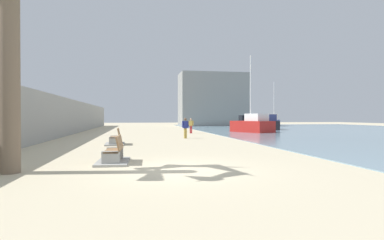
{
  "coord_description": "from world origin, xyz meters",
  "views": [
    {
      "loc": [
        -1.16,
        -9.78,
        1.66
      ],
      "look_at": [
        3.51,
        16.74,
        1.38
      ],
      "focal_mm": 29.41,
      "sensor_mm": 36.0,
      "label": 1
    }
  ],
  "objects_px": {
    "boat_outer": "(274,121)",
    "person_walking": "(191,125)",
    "bench_far": "(115,141)",
    "bench_near": "(114,156)",
    "boat_far_right": "(270,124)",
    "boat_far_left": "(243,123)",
    "person_standing": "(185,127)",
    "boat_distant": "(253,125)"
  },
  "relations": [
    {
      "from": "bench_near",
      "to": "boat_outer",
      "type": "height_order",
      "value": "boat_outer"
    },
    {
      "from": "boat_far_left",
      "to": "boat_far_right",
      "type": "distance_m",
      "value": 8.23
    },
    {
      "from": "boat_outer",
      "to": "person_walking",
      "type": "bearing_deg",
      "value": -131.83
    },
    {
      "from": "person_standing",
      "to": "boat_far_right",
      "type": "distance_m",
      "value": 19.07
    },
    {
      "from": "boat_distant",
      "to": "boat_far_right",
      "type": "height_order",
      "value": "boat_distant"
    },
    {
      "from": "person_walking",
      "to": "boat_far_left",
      "type": "height_order",
      "value": "boat_far_left"
    },
    {
      "from": "boat_distant",
      "to": "person_standing",
      "type": "bearing_deg",
      "value": -137.41
    },
    {
      "from": "bench_far",
      "to": "boat_distant",
      "type": "bearing_deg",
      "value": 42.5
    },
    {
      "from": "boat_distant",
      "to": "boat_far_left",
      "type": "distance_m",
      "value": 15.03
    },
    {
      "from": "bench_far",
      "to": "person_walking",
      "type": "relative_size",
      "value": 1.41
    },
    {
      "from": "bench_near",
      "to": "boat_outer",
      "type": "bearing_deg",
      "value": 58.44
    },
    {
      "from": "person_walking",
      "to": "boat_far_right",
      "type": "height_order",
      "value": "boat_far_right"
    },
    {
      "from": "boat_outer",
      "to": "bench_near",
      "type": "bearing_deg",
      "value": -121.56
    },
    {
      "from": "person_walking",
      "to": "boat_far_left",
      "type": "distance_m",
      "value": 18.5
    },
    {
      "from": "bench_near",
      "to": "person_walking",
      "type": "xyz_separation_m",
      "value": [
        6.13,
        19.18,
        0.63
      ]
    },
    {
      "from": "bench_near",
      "to": "boat_far_right",
      "type": "height_order",
      "value": "boat_far_right"
    },
    {
      "from": "bench_far",
      "to": "boat_outer",
      "type": "bearing_deg",
      "value": 52.2
    },
    {
      "from": "boat_far_right",
      "to": "person_walking",
      "type": "bearing_deg",
      "value": -148.92
    },
    {
      "from": "person_walking",
      "to": "boat_outer",
      "type": "bearing_deg",
      "value": 48.17
    },
    {
      "from": "bench_far",
      "to": "boat_far_left",
      "type": "distance_m",
      "value": 31.78
    },
    {
      "from": "bench_near",
      "to": "boat_outer",
      "type": "distance_m",
      "value": 46.15
    },
    {
      "from": "bench_far",
      "to": "bench_near",
      "type": "bearing_deg",
      "value": -86.66
    },
    {
      "from": "person_walking",
      "to": "boat_far_right",
      "type": "xyz_separation_m",
      "value": [
        11.36,
        6.85,
        -0.09
      ]
    },
    {
      "from": "bench_far",
      "to": "person_standing",
      "type": "distance_m",
      "value": 6.69
    },
    {
      "from": "person_standing",
      "to": "boat_distant",
      "type": "bearing_deg",
      "value": 42.59
    },
    {
      "from": "bench_near",
      "to": "bench_far",
      "type": "relative_size",
      "value": 1.0
    },
    {
      "from": "bench_near",
      "to": "boat_far_left",
      "type": "bearing_deg",
      "value": 63.75
    },
    {
      "from": "person_standing",
      "to": "bench_far",
      "type": "bearing_deg",
      "value": -137.65
    },
    {
      "from": "bench_near",
      "to": "boat_far_right",
      "type": "xyz_separation_m",
      "value": [
        17.49,
        26.03,
        0.53
      ]
    },
    {
      "from": "person_walking",
      "to": "person_standing",
      "type": "height_order",
      "value": "person_standing"
    },
    {
      "from": "bench_near",
      "to": "person_standing",
      "type": "relative_size",
      "value": 1.36
    },
    {
      "from": "bench_near",
      "to": "bench_far",
      "type": "xyz_separation_m",
      "value": [
        -0.44,
        7.6,
        0.0
      ]
    },
    {
      "from": "person_standing",
      "to": "boat_far_left",
      "type": "xyz_separation_m",
      "value": [
        12.41,
        22.15,
        -0.18
      ]
    },
    {
      "from": "boat_far_left",
      "to": "boat_far_right",
      "type": "bearing_deg",
      "value": -85.75
    },
    {
      "from": "bench_far",
      "to": "person_standing",
      "type": "bearing_deg",
      "value": 42.35
    },
    {
      "from": "bench_far",
      "to": "boat_far_right",
      "type": "height_order",
      "value": "boat_far_right"
    },
    {
      "from": "person_walking",
      "to": "person_standing",
      "type": "relative_size",
      "value": 0.96
    },
    {
      "from": "bench_far",
      "to": "boat_far_right",
      "type": "bearing_deg",
      "value": 45.78
    },
    {
      "from": "bench_near",
      "to": "bench_far",
      "type": "distance_m",
      "value": 7.61
    },
    {
      "from": "boat_far_left",
      "to": "bench_near",
      "type": "bearing_deg",
      "value": -116.25
    },
    {
      "from": "person_standing",
      "to": "person_walking",
      "type": "bearing_deg",
      "value": 76.88
    },
    {
      "from": "boat_distant",
      "to": "boat_outer",
      "type": "xyz_separation_m",
      "value": [
        11.33,
        19.55,
        0.02
      ]
    }
  ]
}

